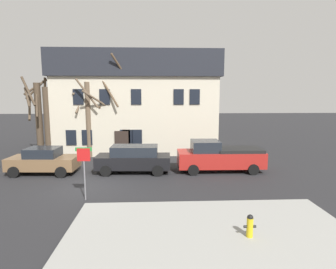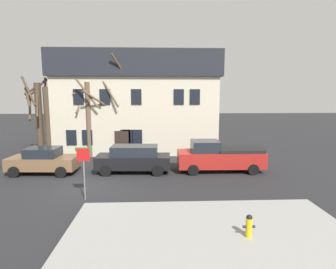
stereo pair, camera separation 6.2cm
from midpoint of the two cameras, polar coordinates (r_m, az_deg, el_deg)
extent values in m
plane|color=#262628|center=(15.84, -16.15, -10.33)|extent=(120.00, 120.00, 0.00)
cube|color=#999993|center=(10.25, 9.04, -20.38)|extent=(10.28, 6.35, 0.12)
cube|color=beige|center=(26.35, -6.17, 4.35)|extent=(13.42, 8.65, 6.40)
cube|color=#23262D|center=(26.41, -6.31, 13.61)|extent=(13.92, 9.15, 2.12)
cube|color=#2D231E|center=(22.38, -9.63, -1.95)|extent=(1.10, 0.12, 2.10)
cube|color=black|center=(23.12, -19.49, -0.60)|extent=(0.80, 0.08, 1.20)
cube|color=black|center=(22.79, -16.49, -0.59)|extent=(0.80, 0.08, 1.20)
cube|color=black|center=(22.26, -8.94, -0.55)|extent=(0.80, 0.08, 1.20)
cube|color=black|center=(22.24, -8.47, -0.55)|extent=(0.80, 0.08, 1.20)
cube|color=black|center=(22.18, -6.52, -0.53)|extent=(0.80, 0.08, 1.20)
cube|color=black|center=(22.69, -18.18, 7.42)|extent=(0.80, 0.08, 1.20)
cube|color=black|center=(22.23, -13.07, 7.61)|extent=(0.80, 0.08, 1.20)
cube|color=black|center=(21.93, -6.69, 7.76)|extent=(0.80, 0.08, 1.20)
cube|color=black|center=(21.95, 2.14, 7.81)|extent=(0.80, 0.08, 1.20)
cube|color=black|center=(22.09, 5.48, 7.78)|extent=(0.80, 0.08, 1.20)
cylinder|color=#4C3D2D|center=(24.30, -25.22, 2.70)|extent=(0.51, 0.51, 5.90)
cylinder|color=#4C3D2D|center=(23.82, -27.05, 8.02)|extent=(1.44, 1.06, 2.26)
cylinder|color=#4C3D2D|center=(25.11, -25.80, 8.85)|extent=(1.73, 1.05, 1.39)
cylinder|color=#4C3D2D|center=(24.27, -24.21, 8.28)|extent=(0.74, 1.23, 2.02)
cylinder|color=#4C3D2D|center=(24.91, -25.90, 8.31)|extent=(1.36, 1.02, 1.57)
cylinder|color=#4C3D2D|center=(23.73, -23.76, 2.27)|extent=(0.49, 0.49, 5.56)
cylinder|color=#4C3D2D|center=(23.49, -27.22, 6.91)|extent=(1.45, 2.44, 1.53)
cylinder|color=#4C3D2D|center=(23.69, -26.80, 5.25)|extent=(1.01, 2.37, 2.06)
cylinder|color=#4C3D2D|center=(23.68, -25.61, 6.03)|extent=(0.63, 1.46, 2.26)
cylinder|color=brown|center=(22.73, -16.20, 2.90)|extent=(0.45, 0.45, 5.95)
cylinder|color=brown|center=(23.21, -17.81, 9.18)|extent=(1.01, 1.47, 1.17)
cylinder|color=brown|center=(22.97, -17.85, 6.08)|extent=(0.49, 1.47, 1.50)
cylinder|color=brown|center=(21.88, -16.51, 8.15)|extent=(1.66, 0.46, 2.26)
cylinder|color=brown|center=(23.59, -17.60, 7.89)|extent=(1.76, 1.57, 1.42)
cylinder|color=brown|center=(21.82, -15.13, 7.26)|extent=(1.56, 1.47, 1.25)
cylinder|color=brown|center=(22.72, -10.87, 4.52)|extent=(0.46, 0.46, 7.10)
cylinder|color=brown|center=(22.03, -12.20, 8.65)|extent=(1.61, 0.93, 2.38)
cylinder|color=brown|center=(22.01, -9.64, 13.02)|extent=(1.55, 1.51, 2.39)
cylinder|color=brown|center=(23.01, -8.96, 11.57)|extent=(0.96, 1.70, 1.08)
cylinder|color=brown|center=(23.10, -13.04, 8.39)|extent=(0.77, 1.92, 2.45)
cube|color=brown|center=(19.19, -24.44, -5.33)|extent=(4.29, 1.99, 0.76)
cube|color=#1E232B|center=(19.05, -24.55, -3.37)|extent=(2.01, 1.66, 0.58)
cylinder|color=black|center=(19.15, -29.40, -6.79)|extent=(0.69, 0.25, 0.68)
cylinder|color=black|center=(20.67, -26.96, -5.59)|extent=(0.69, 0.25, 0.68)
cylinder|color=black|center=(17.92, -21.37, -7.27)|extent=(0.69, 0.25, 0.68)
cylinder|color=black|center=(19.53, -19.45, -5.92)|extent=(0.69, 0.25, 0.68)
cube|color=black|center=(17.86, -7.29, -5.55)|extent=(4.75, 1.91, 0.80)
cube|color=#1E232B|center=(17.69, -7.03, -3.31)|extent=(2.96, 1.63, 0.62)
cylinder|color=black|center=(17.40, -12.87, -7.36)|extent=(0.69, 0.25, 0.68)
cylinder|color=black|center=(19.03, -11.75, -5.99)|extent=(0.69, 0.25, 0.68)
cylinder|color=black|center=(17.00, -2.23, -7.53)|extent=(0.69, 0.25, 0.68)
cylinder|color=black|center=(18.67, -2.06, -6.09)|extent=(0.69, 0.25, 0.68)
cube|color=#AD231E|center=(18.36, 10.68, -4.94)|extent=(5.55, 2.01, 1.00)
cube|color=#1E232B|center=(17.99, 7.65, -2.37)|extent=(1.79, 1.73, 0.70)
cube|color=black|center=(18.53, 14.40, -3.04)|extent=(2.90, 1.90, 0.20)
cylinder|color=black|center=(17.23, 5.18, -7.34)|extent=(0.68, 0.23, 0.68)
cylinder|color=black|center=(19.09, 4.46, -5.79)|extent=(0.68, 0.23, 0.68)
cylinder|color=black|center=(18.07, 17.18, -6.94)|extent=(0.68, 0.23, 0.68)
cylinder|color=black|center=(19.86, 15.36, -5.51)|extent=(0.68, 0.23, 0.68)
cylinder|color=gold|center=(10.30, 16.40, -17.98)|extent=(0.22, 0.22, 0.68)
sphere|color=black|center=(10.15, 16.49, -16.16)|extent=(0.21, 0.21, 0.21)
cylinder|color=black|center=(10.24, 15.52, -17.90)|extent=(0.10, 0.09, 0.09)
cylinder|color=black|center=(10.34, 17.29, -17.72)|extent=(0.10, 0.09, 0.09)
cylinder|color=slate|center=(13.62, -17.04, -7.92)|extent=(0.07, 0.07, 2.50)
cube|color=red|center=(13.38, -17.23, -4.04)|extent=(0.60, 0.03, 0.60)
cube|color=#1E8C38|center=(13.37, -17.23, -2.96)|extent=(0.76, 0.02, 0.18)
torus|color=black|center=(23.67, -22.38, -3.61)|extent=(0.70, 0.22, 0.71)
torus|color=black|center=(23.80, -24.88, -3.70)|extent=(0.70, 0.22, 0.71)
cylinder|color=maroon|center=(23.69, -23.67, -3.14)|extent=(0.98, 0.29, 0.19)
cylinder|color=maroon|center=(23.67, -24.18, -2.61)|extent=(0.10, 0.06, 0.45)
camera|label=1|loc=(0.03, -90.10, -0.01)|focal=29.43mm
camera|label=2|loc=(0.03, 89.90, 0.01)|focal=29.43mm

